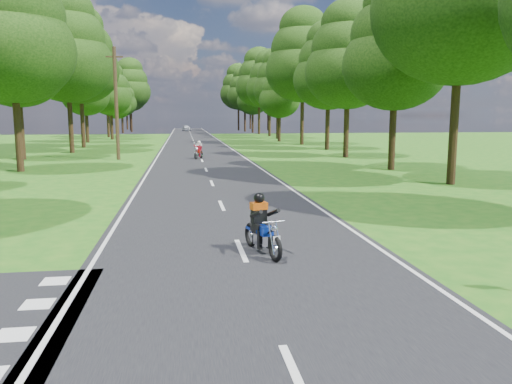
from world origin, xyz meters
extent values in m
plane|color=#1E5E15|center=(0.00, 0.00, 0.00)|extent=(160.00, 160.00, 0.00)
cube|color=black|center=(0.00, 50.00, 0.01)|extent=(7.00, 140.00, 0.02)
cube|color=silver|center=(0.00, -4.00, 0.02)|extent=(0.12, 2.00, 0.01)
cube|color=silver|center=(0.00, 2.00, 0.02)|extent=(0.12, 2.00, 0.01)
cube|color=silver|center=(0.00, 8.00, 0.02)|extent=(0.12, 2.00, 0.01)
cube|color=silver|center=(0.00, 14.00, 0.02)|extent=(0.12, 2.00, 0.01)
cube|color=silver|center=(0.00, 20.00, 0.02)|extent=(0.12, 2.00, 0.01)
cube|color=silver|center=(0.00, 26.00, 0.02)|extent=(0.12, 2.00, 0.01)
cube|color=silver|center=(0.00, 32.00, 0.02)|extent=(0.12, 2.00, 0.01)
cube|color=silver|center=(0.00, 38.00, 0.02)|extent=(0.12, 2.00, 0.01)
cube|color=silver|center=(0.00, 44.00, 0.02)|extent=(0.12, 2.00, 0.01)
cube|color=silver|center=(0.00, 50.00, 0.02)|extent=(0.12, 2.00, 0.01)
cube|color=silver|center=(0.00, 56.00, 0.02)|extent=(0.12, 2.00, 0.01)
cube|color=silver|center=(0.00, 62.00, 0.02)|extent=(0.12, 2.00, 0.01)
cube|color=silver|center=(0.00, 68.00, 0.02)|extent=(0.12, 2.00, 0.01)
cube|color=silver|center=(0.00, 74.00, 0.02)|extent=(0.12, 2.00, 0.01)
cube|color=silver|center=(0.00, 80.00, 0.02)|extent=(0.12, 2.00, 0.01)
cube|color=silver|center=(0.00, 86.00, 0.02)|extent=(0.12, 2.00, 0.01)
cube|color=silver|center=(0.00, 92.00, 0.02)|extent=(0.12, 2.00, 0.01)
cube|color=silver|center=(0.00, 98.00, 0.02)|extent=(0.12, 2.00, 0.01)
cube|color=silver|center=(0.00, 104.00, 0.02)|extent=(0.12, 2.00, 0.01)
cube|color=silver|center=(0.00, 110.00, 0.02)|extent=(0.12, 2.00, 0.01)
cube|color=silver|center=(0.00, 116.00, 0.02)|extent=(0.12, 2.00, 0.01)
cube|color=silver|center=(-3.30, 50.00, 0.02)|extent=(0.10, 140.00, 0.01)
cube|color=silver|center=(3.30, 50.00, 0.02)|extent=(0.10, 140.00, 0.01)
cube|color=silver|center=(-3.80, -2.10, 0.02)|extent=(0.50, 0.50, 0.01)
cube|color=silver|center=(-3.80, -0.90, 0.02)|extent=(0.50, 0.50, 0.01)
cube|color=silver|center=(-3.80, 0.30, 0.02)|extent=(0.50, 0.50, 0.01)
cylinder|color=black|center=(-10.57, 20.76, 1.96)|extent=(0.40, 0.40, 3.91)
ellipsoid|color=black|center=(-10.57, 20.76, 6.78)|extent=(6.85, 6.85, 5.82)
ellipsoid|color=black|center=(-10.57, 20.76, 8.68)|extent=(5.87, 5.87, 4.99)
cylinder|color=black|center=(-12.94, 29.18, 1.90)|extent=(0.40, 0.40, 3.79)
ellipsoid|color=black|center=(-12.94, 29.18, 6.57)|extent=(6.64, 6.64, 5.64)
ellipsoid|color=black|center=(-12.94, 29.18, 8.41)|extent=(5.69, 5.69, 4.84)
ellipsoid|color=black|center=(-12.94, 29.18, 10.26)|extent=(4.27, 4.27, 3.63)
cylinder|color=black|center=(-10.82, 35.60, 2.16)|extent=(0.40, 0.40, 4.32)
ellipsoid|color=black|center=(-10.82, 35.60, 7.47)|extent=(7.56, 7.56, 6.42)
ellipsoid|color=black|center=(-10.82, 35.60, 9.58)|extent=(6.48, 6.48, 5.51)
ellipsoid|color=black|center=(-10.82, 35.60, 11.68)|extent=(4.86, 4.86, 4.13)
cylinder|color=black|center=(-11.26, 43.10, 2.20)|extent=(0.40, 0.40, 4.40)
ellipsoid|color=black|center=(-11.26, 43.10, 7.62)|extent=(7.71, 7.71, 6.55)
ellipsoid|color=black|center=(-11.26, 43.10, 9.77)|extent=(6.60, 6.60, 5.61)
ellipsoid|color=black|center=(-11.26, 43.10, 11.92)|extent=(4.95, 4.95, 4.21)
cylinder|color=black|center=(-12.61, 52.78, 1.60)|extent=(0.40, 0.40, 3.20)
ellipsoid|color=black|center=(-12.61, 52.78, 5.54)|extent=(5.60, 5.60, 4.76)
ellipsoid|color=black|center=(-12.61, 52.78, 7.10)|extent=(4.80, 4.80, 4.08)
ellipsoid|color=black|center=(-12.61, 52.78, 8.66)|extent=(3.60, 3.60, 3.06)
cylinder|color=black|center=(-10.75, 60.15, 1.61)|extent=(0.40, 0.40, 3.22)
ellipsoid|color=black|center=(-10.75, 60.15, 5.58)|extent=(5.64, 5.64, 4.79)
ellipsoid|color=black|center=(-10.75, 60.15, 7.15)|extent=(4.83, 4.83, 4.11)
ellipsoid|color=black|center=(-10.75, 60.15, 8.72)|extent=(3.62, 3.62, 3.08)
cylinder|color=black|center=(-12.29, 67.91, 1.80)|extent=(0.40, 0.40, 3.61)
ellipsoid|color=black|center=(-12.29, 67.91, 6.25)|extent=(6.31, 6.31, 5.37)
ellipsoid|color=black|center=(-12.29, 67.91, 8.01)|extent=(5.41, 5.41, 4.60)
ellipsoid|color=black|center=(-12.29, 67.91, 9.76)|extent=(4.06, 4.06, 3.45)
cylinder|color=black|center=(-11.94, 75.74, 1.33)|extent=(0.40, 0.40, 2.67)
ellipsoid|color=black|center=(-11.94, 75.74, 4.62)|extent=(4.67, 4.67, 3.97)
ellipsoid|color=black|center=(-11.94, 75.74, 5.92)|extent=(4.00, 4.00, 3.40)
ellipsoid|color=black|center=(-11.94, 75.74, 7.22)|extent=(3.00, 3.00, 2.55)
cylinder|color=black|center=(-12.18, 84.90, 1.54)|extent=(0.40, 0.40, 3.09)
ellipsoid|color=black|center=(-12.18, 84.90, 5.34)|extent=(5.40, 5.40, 4.59)
ellipsoid|color=black|center=(-12.18, 84.90, 6.85)|extent=(4.63, 4.63, 3.93)
ellipsoid|color=black|center=(-12.18, 84.90, 8.35)|extent=(3.47, 3.47, 2.95)
cylinder|color=black|center=(-11.23, 91.41, 2.24)|extent=(0.40, 0.40, 4.48)
ellipsoid|color=black|center=(-11.23, 91.41, 7.75)|extent=(7.84, 7.84, 6.66)
ellipsoid|color=black|center=(-11.23, 91.41, 9.94)|extent=(6.72, 6.72, 5.71)
ellipsoid|color=black|center=(-11.23, 91.41, 12.12)|extent=(5.04, 5.04, 4.28)
cylinder|color=black|center=(-12.28, 100.39, 2.05)|extent=(0.40, 0.40, 4.09)
ellipsoid|color=black|center=(-12.28, 100.39, 7.09)|extent=(7.16, 7.16, 6.09)
ellipsoid|color=black|center=(-12.28, 100.39, 9.08)|extent=(6.14, 6.14, 5.22)
ellipsoid|color=black|center=(-12.28, 100.39, 11.08)|extent=(4.61, 4.61, 3.92)
cylinder|color=black|center=(11.06, 12.20, 2.28)|extent=(0.40, 0.40, 4.56)
ellipsoid|color=black|center=(11.06, 12.20, 7.89)|extent=(7.98, 7.98, 6.78)
cylinder|color=black|center=(10.92, 18.69, 1.75)|extent=(0.40, 0.40, 3.49)
ellipsoid|color=black|center=(10.92, 18.69, 6.05)|extent=(6.12, 6.12, 5.20)
ellipsoid|color=black|center=(10.92, 18.69, 7.75)|extent=(5.24, 5.24, 4.46)
ellipsoid|color=black|center=(10.92, 18.69, 9.46)|extent=(3.93, 3.93, 3.34)
cylinder|color=black|center=(11.06, 27.58, 1.85)|extent=(0.40, 0.40, 3.69)
ellipsoid|color=black|center=(11.06, 27.58, 6.39)|extent=(6.46, 6.46, 5.49)
ellipsoid|color=black|center=(11.06, 27.58, 8.19)|extent=(5.54, 5.54, 4.71)
ellipsoid|color=black|center=(11.06, 27.58, 9.99)|extent=(4.15, 4.15, 3.53)
cylinder|color=black|center=(12.17, 36.42, 1.87)|extent=(0.40, 0.40, 3.74)
ellipsoid|color=black|center=(12.17, 36.42, 6.48)|extent=(6.55, 6.55, 5.57)
ellipsoid|color=black|center=(12.17, 36.42, 8.31)|extent=(5.62, 5.62, 4.77)
ellipsoid|color=black|center=(12.17, 36.42, 10.13)|extent=(4.21, 4.21, 3.58)
cylinder|color=black|center=(11.72, 44.72, 2.32)|extent=(0.40, 0.40, 4.64)
ellipsoid|color=black|center=(11.72, 44.72, 8.04)|extent=(8.12, 8.12, 6.91)
ellipsoid|color=black|center=(11.72, 44.72, 10.30)|extent=(6.96, 6.96, 5.92)
ellipsoid|color=black|center=(11.72, 44.72, 12.56)|extent=(5.22, 5.22, 4.44)
cylinder|color=black|center=(10.55, 51.92, 1.45)|extent=(0.40, 0.40, 2.91)
ellipsoid|color=black|center=(10.55, 51.92, 5.03)|extent=(5.09, 5.09, 4.33)
ellipsoid|color=black|center=(10.55, 51.92, 6.45)|extent=(4.36, 4.36, 3.71)
ellipsoid|color=black|center=(10.55, 51.92, 7.87)|extent=(3.27, 3.27, 2.78)
cylinder|color=black|center=(11.77, 59.40, 1.94)|extent=(0.40, 0.40, 3.88)
ellipsoid|color=black|center=(11.77, 59.40, 6.71)|extent=(6.78, 6.78, 5.77)
ellipsoid|color=black|center=(11.77, 59.40, 8.60)|extent=(5.81, 5.81, 4.94)
ellipsoid|color=black|center=(11.77, 59.40, 10.49)|extent=(4.36, 4.36, 3.71)
cylinder|color=black|center=(12.10, 67.87, 2.09)|extent=(0.40, 0.40, 4.18)
ellipsoid|color=black|center=(12.10, 67.87, 7.23)|extent=(7.31, 7.31, 6.21)
ellipsoid|color=black|center=(12.10, 67.87, 9.27)|extent=(6.27, 6.27, 5.33)
ellipsoid|color=black|center=(12.10, 67.87, 11.31)|extent=(4.70, 4.70, 4.00)
cylinder|color=black|center=(11.80, 76.83, 2.32)|extent=(0.40, 0.40, 4.63)
ellipsoid|color=black|center=(11.80, 76.83, 8.02)|extent=(8.11, 8.11, 6.89)
ellipsoid|color=black|center=(11.80, 76.83, 10.28)|extent=(6.95, 6.95, 5.91)
ellipsoid|color=black|center=(11.80, 76.83, 12.54)|extent=(5.21, 5.21, 4.43)
cylinder|color=black|center=(11.69, 84.12, 1.68)|extent=(0.40, 0.40, 3.36)
ellipsoid|color=black|center=(11.69, 84.12, 5.82)|extent=(5.88, 5.88, 5.00)
ellipsoid|color=black|center=(11.69, 84.12, 7.46)|extent=(5.04, 5.04, 4.29)
ellipsoid|color=black|center=(11.69, 84.12, 9.10)|extent=(3.78, 3.78, 3.21)
cylinder|color=black|center=(11.14, 91.34, 2.04)|extent=(0.40, 0.40, 4.09)
ellipsoid|color=black|center=(11.14, 91.34, 7.07)|extent=(7.15, 7.15, 6.08)
ellipsoid|color=black|center=(11.14, 91.34, 9.07)|extent=(6.13, 6.13, 5.21)
ellipsoid|color=black|center=(11.14, 91.34, 11.06)|extent=(4.60, 4.60, 3.91)
cylinder|color=black|center=(10.68, 99.10, 2.24)|extent=(0.40, 0.40, 4.48)
ellipsoid|color=black|center=(10.68, 99.10, 7.76)|extent=(7.84, 7.84, 6.66)
ellipsoid|color=black|center=(10.68, 99.10, 9.94)|extent=(6.72, 6.72, 5.71)
ellipsoid|color=black|center=(10.68, 99.10, 12.13)|extent=(5.04, 5.04, 4.28)
cylinder|color=black|center=(-14.00, 110.00, 1.92)|extent=(0.40, 0.40, 3.84)
ellipsoid|color=black|center=(-14.00, 110.00, 6.65)|extent=(6.72, 6.72, 5.71)
ellipsoid|color=black|center=(-14.00, 110.00, 8.52)|extent=(5.76, 5.76, 4.90)
ellipsoid|color=black|center=(-14.00, 110.00, 10.39)|extent=(4.32, 4.32, 3.67)
cylinder|color=black|center=(15.00, 112.00, 2.08)|extent=(0.40, 0.40, 4.16)
ellipsoid|color=black|center=(15.00, 112.00, 7.20)|extent=(7.28, 7.28, 6.19)
ellipsoid|color=black|center=(15.00, 112.00, 9.23)|extent=(6.24, 6.24, 5.30)
ellipsoid|color=black|center=(15.00, 112.00, 11.26)|extent=(4.68, 4.68, 3.98)
cylinder|color=black|center=(-16.00, 95.00, 1.76)|extent=(0.40, 0.40, 3.52)
ellipsoid|color=black|center=(-16.00, 95.00, 6.09)|extent=(6.16, 6.16, 5.24)
ellipsoid|color=black|center=(-16.00, 95.00, 7.81)|extent=(5.28, 5.28, 4.49)
ellipsoid|color=black|center=(-16.00, 95.00, 9.53)|extent=(3.96, 3.96, 3.37)
cylinder|color=black|center=(17.00, 98.00, 2.24)|extent=(0.40, 0.40, 4.48)
ellipsoid|color=black|center=(17.00, 98.00, 7.76)|extent=(7.84, 7.84, 6.66)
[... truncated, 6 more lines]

